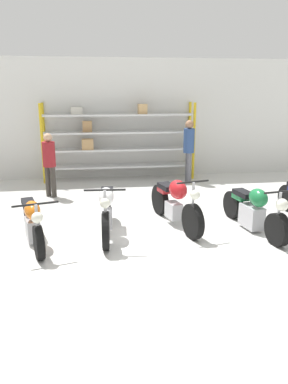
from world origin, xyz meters
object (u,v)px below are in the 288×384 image
(shelving_rack, at_px, (117,139))
(motorcycle_white, at_px, (107,210))
(person_browsing, at_px, (49,160))
(motorcycle_red, at_px, (175,202))
(motorcycle_green, at_px, (254,210))
(motorcycle_orange, at_px, (33,221))
(person_near_rack, at_px, (189,146))

(shelving_rack, xyz_separation_m, motorcycle_white, (-0.50, -4.61, -0.75))
(motorcycle_white, distance_m, person_browsing, 3.17)
(motorcycle_red, xyz_separation_m, motorcycle_green, (1.45, -0.49, -0.08))
(motorcycle_orange, height_order, person_browsing, person_browsing)
(motorcycle_red, relative_size, person_near_rack, 1.18)
(motorcycle_orange, bearing_deg, person_near_rack, 121.46)
(motorcycle_green, xyz_separation_m, person_near_rack, (-0.27, 4.09, 0.68))
(shelving_rack, bearing_deg, motorcycle_orange, -110.56)
(shelving_rack, relative_size, person_near_rack, 2.50)
(shelving_rack, xyz_separation_m, person_browsing, (-1.82, -1.77, -0.29))
(motorcycle_red, bearing_deg, person_near_rack, 148.53)
(motorcycle_orange, relative_size, person_near_rack, 1.05)
(motorcycle_red, relative_size, person_browsing, 1.32)
(shelving_rack, bearing_deg, person_near_rack, -18.50)
(shelving_rack, height_order, person_browsing, shelving_rack)
(person_browsing, bearing_deg, motorcycle_orange, 34.18)
(shelving_rack, relative_size, motorcycle_green, 2.13)
(person_browsing, relative_size, person_near_rack, 0.89)
(shelving_rack, height_order, motorcycle_green, shelving_rack)
(shelving_rack, height_order, person_near_rack, shelving_rack)
(shelving_rack, height_order, motorcycle_red, shelving_rack)
(motorcycle_orange, relative_size, motorcycle_green, 0.90)
(person_browsing, height_order, person_near_rack, person_near_rack)
(motorcycle_orange, xyz_separation_m, person_browsing, (-0.00, 3.09, 0.54))
(motorcycle_white, bearing_deg, shelving_rack, 177.58)
(motorcycle_white, height_order, person_near_rack, person_near_rack)
(shelving_rack, bearing_deg, motorcycle_green, -64.00)
(motorcycle_green, distance_m, person_near_rack, 4.15)
(motorcycle_white, distance_m, motorcycle_red, 1.42)
(shelving_rack, relative_size, motorcycle_white, 2.22)
(motorcycle_orange, distance_m, motorcycle_white, 1.35)
(motorcycle_green, xyz_separation_m, person_browsing, (-4.15, 3.01, 0.54))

